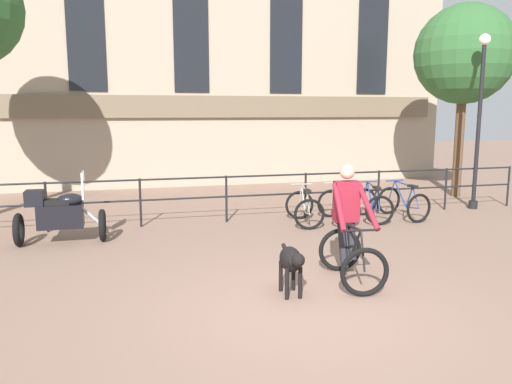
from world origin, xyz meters
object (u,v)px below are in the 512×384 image
parked_bicycle_near_lamp (304,208)px  parked_bicycle_mid_right (371,205)px  cyclist_with_bike (349,229)px  street_lamp (480,113)px  dog (291,261)px  parked_bicycle_far_end (403,203)px  parked_bicycle_mid_left (338,206)px  parked_motorcycle (60,214)px

parked_bicycle_near_lamp → parked_bicycle_mid_right: (1.62, -0.00, 0.00)m
cyclist_with_bike → street_lamp: size_ratio=0.39×
parked_bicycle_mid_right → street_lamp: (3.18, 0.59, 2.07)m
cyclist_with_bike → dog: cyclist_with_bike is taller
dog → parked_bicycle_far_end: (4.09, 4.01, -0.13)m
parked_bicycle_mid_left → parked_bicycle_mid_right: size_ratio=0.98×
cyclist_with_bike → dog: (-1.02, -0.41, -0.28)m
dog → parked_motorcycle: 4.93m
parked_bicycle_mid_right → parked_bicycle_mid_left: bearing=7.8°
cyclist_with_bike → parked_bicycle_near_lamp: (0.63, 3.61, -0.41)m
parked_motorcycle → street_lamp: 10.01m
cyclist_with_bike → parked_bicycle_mid_left: (1.45, 3.61, -0.41)m
dog → parked_motorcycle: bearing=135.2°
dog → parked_bicycle_far_end: parked_bicycle_far_end is taller
parked_bicycle_mid_right → street_lamp: 3.83m
parked_bicycle_far_end → street_lamp: size_ratio=0.28×
parked_motorcycle → parked_bicycle_far_end: size_ratio=1.34×
parked_bicycle_near_lamp → street_lamp: street_lamp is taller
cyclist_with_bike → parked_bicycle_far_end: (3.07, 3.61, -0.41)m
parked_bicycle_near_lamp → parked_bicycle_mid_left: size_ratio=1.02×
parked_motorcycle → parked_bicycle_mid_left: 5.81m
parked_motorcycle → parked_bicycle_near_lamp: (4.98, 0.37, -0.20)m
cyclist_with_bike → street_lamp: 7.06m
parked_motorcycle → cyclist_with_bike: bearing=-126.9°
parked_bicycle_mid_left → street_lamp: (3.99, 0.59, 2.07)m
parked_bicycle_mid_right → cyclist_with_bike: bearing=65.7°
parked_bicycle_mid_right → parked_bicycle_far_end: size_ratio=0.99×
cyclist_with_bike → parked_bicycle_far_end: cyclist_with_bike is taller
cyclist_with_bike → dog: bearing=-151.5°
street_lamp → parked_bicycle_mid_right: bearing=-169.5°
parked_bicycle_mid_left → parked_bicycle_far_end: (1.63, 0.00, 0.00)m
cyclist_with_bike → parked_bicycle_mid_right: cyclist_with_bike is taller
cyclist_with_bike → parked_bicycle_mid_right: (2.26, 3.61, -0.41)m
cyclist_with_bike → street_lamp: street_lamp is taller
cyclist_with_bike → street_lamp: bearing=44.5°
parked_motorcycle → parked_bicycle_mid_right: 6.62m
cyclist_with_bike → parked_bicycle_near_lamp: bearing=86.9°
parked_bicycle_near_lamp → parked_bicycle_mid_left: same height
parked_bicycle_mid_left → parked_bicycle_mid_right: (0.81, 0.00, 0.00)m
dog → street_lamp: size_ratio=0.20×
cyclist_with_bike → parked_bicycle_far_end: size_ratio=1.42×
cyclist_with_bike → parked_bicycle_near_lamp: size_ratio=1.42×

